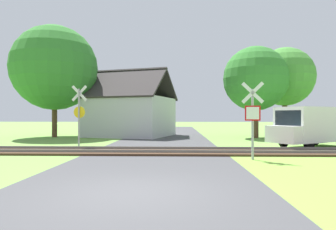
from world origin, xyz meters
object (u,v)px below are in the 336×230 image
object	(u,v)px
house	(131,115)
tree_far	(285,77)
tree_right	(255,79)
crossing_sign_far	(79,112)
stop_sign_near	(253,116)
mail_truck	(310,125)
tree_left	(55,68)

from	to	relation	value
house	tree_far	xyz separation A→B (m)	(13.13, -0.32, 3.19)
tree_right	house	bearing A→B (deg)	168.98
house	crossing_sign_far	bearing A→B (deg)	-81.23
stop_sign_near	house	size ratio (longest dim) A/B	0.38
stop_sign_near	crossing_sign_far	world-z (taller)	crossing_sign_far
tree_right	tree_far	size ratio (longest dim) A/B	0.97
house	tree_far	size ratio (longest dim) A/B	1.08
stop_sign_near	house	bearing A→B (deg)	-51.89
crossing_sign_far	house	size ratio (longest dim) A/B	0.42
tree_right	mail_truck	size ratio (longest dim) A/B	1.41
tree_left	tree_far	world-z (taller)	tree_left
house	mail_truck	size ratio (longest dim) A/B	1.58
tree_left	tree_right	xyz separation A→B (m)	(16.40, -0.53, -1.03)
house	tree_far	bearing A→B (deg)	14.72
stop_sign_near	house	xyz separation A→B (m)	(-7.06, 13.92, 0.10)
stop_sign_near	tree_far	world-z (taller)	tree_far
tree_far	stop_sign_near	bearing A→B (deg)	-114.04
tree_far	crossing_sign_far	bearing A→B (deg)	-146.28
tree_right	mail_truck	xyz separation A→B (m)	(1.23, -7.05, -3.47)
tree_left	mail_truck	distance (m)	19.71
mail_truck	tree_right	bearing A→B (deg)	-22.08
tree_right	tree_far	bearing A→B (deg)	30.02
crossing_sign_far	tree_far	size ratio (longest dim) A/B	0.45
stop_sign_near	crossing_sign_far	distance (m)	9.25
tree_left	tree_right	size ratio (longest dim) A/B	1.27
house	mail_truck	world-z (taller)	house
stop_sign_near	tree_far	xyz separation A→B (m)	(6.07, 13.60, 3.29)
mail_truck	house	bearing A→B (deg)	19.75
crossing_sign_far	tree_right	size ratio (longest dim) A/B	0.47
mail_truck	tree_far	bearing A→B (deg)	-42.80
house	tree_right	size ratio (longest dim) A/B	1.12
crossing_sign_far	house	bearing A→B (deg)	88.69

